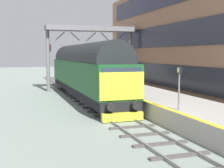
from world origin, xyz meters
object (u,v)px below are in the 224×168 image
object	(u,v)px
signal_post_near	(49,62)
diesel_locomotive	(85,70)
waiting_passenger	(111,74)
platform_number_sign	(179,82)

from	to	relation	value
signal_post_near	diesel_locomotive	bearing A→B (deg)	-70.75
signal_post_near	waiting_passenger	bearing A→B (deg)	-48.09
signal_post_near	waiting_passenger	world-z (taller)	signal_post_near
waiting_passenger	signal_post_near	bearing A→B (deg)	45.66
signal_post_near	waiting_passenger	distance (m)	7.40
platform_number_sign	waiting_passenger	bearing A→B (deg)	87.28
platform_number_sign	waiting_passenger	xyz separation A→B (m)	(0.61, 12.84, -0.46)
platform_number_sign	waiting_passenger	distance (m)	12.87
diesel_locomotive	platform_number_sign	size ratio (longest dim) A/B	8.61
signal_post_near	waiting_passenger	xyz separation A→B (m)	(4.90, -5.46, -0.96)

